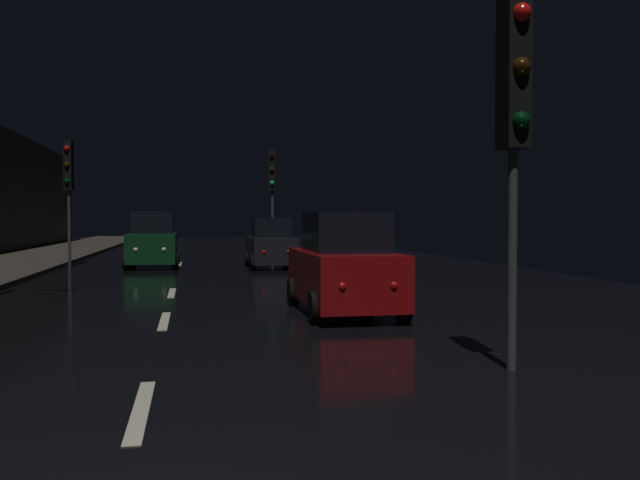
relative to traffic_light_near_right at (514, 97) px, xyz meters
The scene contains 9 objects.
ground 21.25m from the traffic_light_near_right, 101.84° to the left, with size 25.41×84.00×0.02m, color black.
sidewalk_left 23.44m from the traffic_light_near_right, 117.76° to the left, with size 4.40×84.00×0.15m, color #38332B.
lane_centerline 10.12m from the traffic_light_near_right, 116.74° to the left, with size 0.16×23.86×0.01m.
traffic_light_near_right is the anchor object (origin of this frame).
traffic_light_far_right 24.14m from the traffic_light_near_right, 90.25° to the left, with size 0.36×0.48×5.08m.
traffic_light_far_left 22.07m from the traffic_light_near_right, 112.70° to the left, with size 0.36×0.48×4.88m.
car_approaching_headlights 20.00m from the traffic_light_near_right, 105.38° to the left, with size 1.94×4.19×2.11m.
car_parked_right_near 5.90m from the traffic_light_near_right, 99.63° to the left, with size 1.80×3.90×1.97m.
car_parked_right_far 18.13m from the traffic_light_near_right, 92.88° to the left, with size 1.73×3.74×1.88m.
Camera 1 is at (0.49, -3.74, 1.83)m, focal length 38.47 mm.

